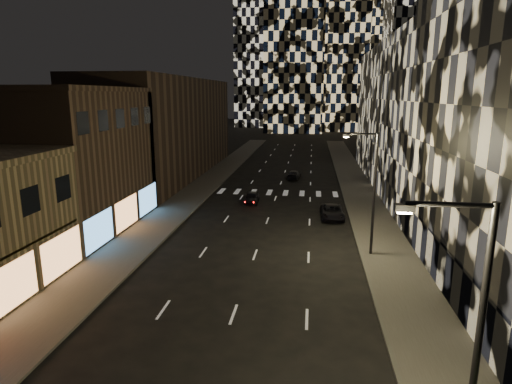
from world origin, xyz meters
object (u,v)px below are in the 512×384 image
(streetlight_far, at_px, (371,185))
(car_dark_oncoming, at_px, (294,175))
(car_dark_midlane, at_px, (252,198))
(car_dark_rightlane, at_px, (332,212))
(streetlight_near, at_px, (469,338))

(streetlight_far, xyz_separation_m, car_dark_oncoming, (-6.74, 29.19, -4.76))
(streetlight_far, relative_size, car_dark_midlane, 2.44)
(car_dark_midlane, bearing_deg, streetlight_far, -54.66)
(streetlight_far, xyz_separation_m, car_dark_rightlane, (-2.21, 9.51, -4.70))
(streetlight_near, xyz_separation_m, car_dark_oncoming, (-6.74, 49.19, -4.76))
(streetlight_near, relative_size, car_dark_midlane, 2.44)
(streetlight_near, relative_size, car_dark_rightlane, 1.93)
(car_dark_midlane, bearing_deg, streetlight_near, -73.96)
(streetlight_near, bearing_deg, car_dark_rightlane, 94.29)
(streetlight_far, bearing_deg, car_dark_rightlane, 103.10)
(streetlight_far, height_order, car_dark_rightlane, streetlight_far)
(streetlight_far, bearing_deg, streetlight_near, -90.00)
(car_dark_midlane, relative_size, car_dark_rightlane, 0.79)
(streetlight_far, bearing_deg, car_dark_midlane, 126.66)
(streetlight_near, bearing_deg, streetlight_far, 90.00)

